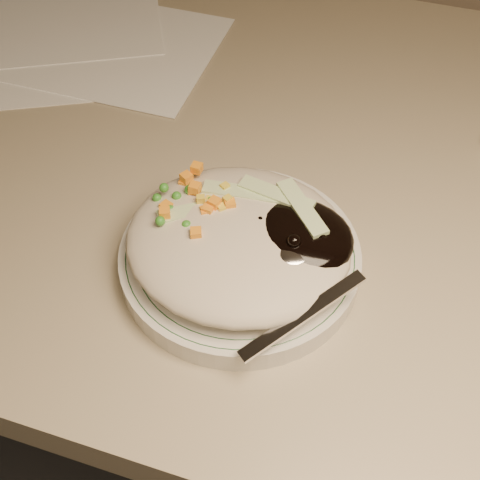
% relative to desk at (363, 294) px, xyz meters
% --- Properties ---
extents(desk, '(1.40, 0.70, 0.74)m').
position_rel_desk_xyz_m(desk, '(0.00, 0.00, 0.00)').
color(desk, gray).
rests_on(desk, ground).
extents(plate, '(0.21, 0.21, 0.02)m').
position_rel_desk_xyz_m(plate, '(-0.11, -0.16, 0.21)').
color(plate, silver).
rests_on(plate, desk).
extents(plate_rim, '(0.20, 0.20, 0.00)m').
position_rel_desk_xyz_m(plate_rim, '(-0.11, -0.16, 0.22)').
color(plate_rim, '#144723').
rests_on(plate_rim, plate).
extents(meal, '(0.21, 0.19, 0.05)m').
position_rel_desk_xyz_m(meal, '(-0.10, -0.16, 0.24)').
color(meal, '#B6AB94').
rests_on(meal, plate).
extents(papers, '(0.42, 0.39, 0.00)m').
position_rel_desk_xyz_m(papers, '(-0.44, 0.12, 0.20)').
color(papers, white).
rests_on(papers, desk).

